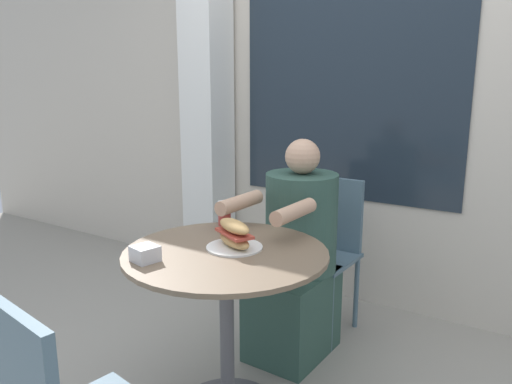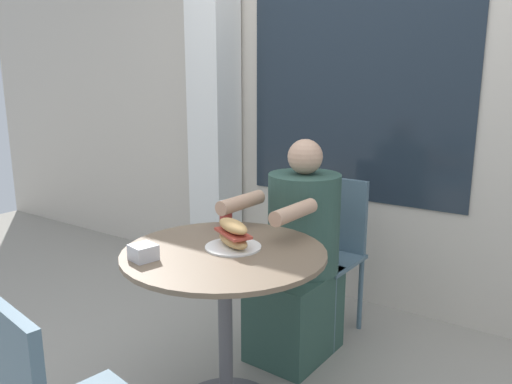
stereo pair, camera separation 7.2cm
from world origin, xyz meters
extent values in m
cube|color=beige|center=(0.00, 1.43, 1.40)|extent=(8.00, 0.08, 2.80)
cube|color=#1E2833|center=(-0.07, 1.38, 1.31)|extent=(1.43, 0.01, 1.28)
cube|color=silver|center=(-1.04, 1.23, 1.20)|extent=(0.27, 0.27, 2.40)
cylinder|color=brown|center=(0.00, 0.00, 0.73)|extent=(0.83, 0.83, 0.02)
cylinder|color=#515156|center=(0.00, 0.00, 0.37)|extent=(0.06, 0.06, 0.70)
cube|color=slate|center=(0.01, 0.87, 0.44)|extent=(0.39, 0.39, 0.02)
cube|color=slate|center=(0.01, 1.04, 0.66)|extent=(0.35, 0.04, 0.42)
cylinder|color=slate|center=(0.16, 0.70, 0.21)|extent=(0.03, 0.03, 0.43)
cylinder|color=slate|center=(-0.16, 0.71, 0.21)|extent=(0.03, 0.03, 0.43)
cylinder|color=slate|center=(0.18, 1.03, 0.21)|extent=(0.03, 0.03, 0.43)
cylinder|color=slate|center=(-0.15, 1.04, 0.21)|extent=(0.03, 0.03, 0.43)
cube|color=#2D4C42|center=(0.00, 0.58, 0.23)|extent=(0.36, 0.47, 0.45)
cylinder|color=#2D4C42|center=(0.01, 0.65, 0.70)|extent=(0.37, 0.37, 0.50)
sphere|color=tan|center=(0.01, 0.65, 1.04)|extent=(0.18, 0.18, 0.18)
cylinder|color=tan|center=(0.14, 0.31, 0.85)|extent=(0.08, 0.29, 0.07)
cylinder|color=tan|center=(-0.15, 0.32, 0.85)|extent=(0.08, 0.29, 0.07)
cylinder|color=white|center=(0.01, 0.05, 0.75)|extent=(0.23, 0.23, 0.01)
ellipsoid|color=tan|center=(0.01, 0.05, 0.77)|extent=(0.22, 0.16, 0.05)
cube|color=#B74233|center=(0.01, 0.05, 0.80)|extent=(0.21, 0.16, 0.01)
ellipsoid|color=tan|center=(0.01, 0.05, 0.83)|extent=(0.22, 0.16, 0.05)
cylinder|color=#B73D38|center=(-0.22, 0.29, 0.79)|extent=(0.06, 0.06, 0.11)
cylinder|color=white|center=(-0.22, 0.29, 0.85)|extent=(0.06, 0.06, 0.01)
cube|color=silver|center=(-0.19, -0.26, 0.77)|extent=(0.11, 0.11, 0.06)
camera|label=1|loc=(1.13, -1.54, 1.42)|focal=35.00mm
camera|label=2|loc=(1.19, -1.50, 1.42)|focal=35.00mm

